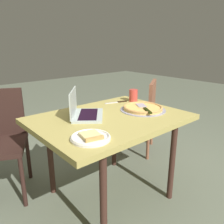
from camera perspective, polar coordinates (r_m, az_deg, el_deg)
ground_plane at (r=2.08m, az=-0.44°, el=-19.84°), size 12.00×12.00×0.00m
dining_table at (r=1.77m, az=-0.49°, el=-3.13°), size 1.13×0.85×0.70m
laptop at (r=1.74m, az=-7.11°, el=0.19°), size 0.38×0.39×0.21m
pizza_plate at (r=1.35m, az=-5.36°, el=-6.29°), size 0.24×0.24×0.04m
pizza_tray at (r=1.92m, az=7.75°, el=0.96°), size 0.38×0.38×0.04m
table_knife at (r=2.15m, az=1.57°, el=2.51°), size 0.21×0.09×0.01m
drink_cup at (r=2.19m, az=5.35°, el=4.18°), size 0.08×0.08×0.11m
chair_near at (r=2.63m, az=7.13°, el=0.20°), size 0.60×0.60×0.83m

